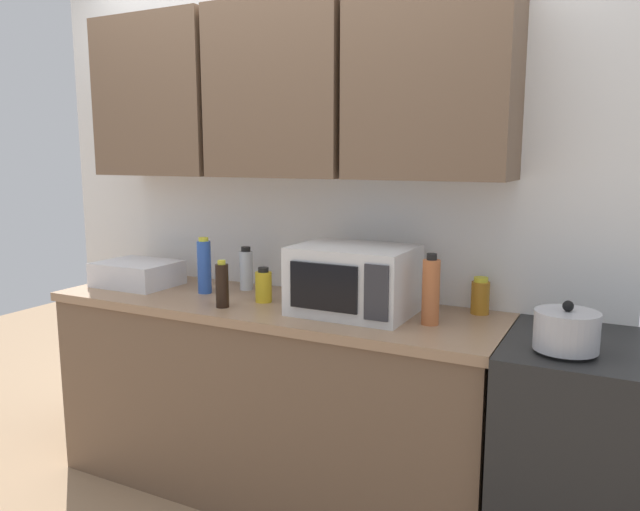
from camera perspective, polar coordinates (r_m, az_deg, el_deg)
wall_back_with_cabinets at (r=2.84m, az=-2.46°, el=9.89°), size 2.93×0.38×2.60m
counter_run at (r=2.85m, az=-4.68°, el=-13.18°), size 2.06×0.63×0.90m
stove_range at (r=2.47m, az=25.86°, el=-17.87°), size 0.76×0.64×0.91m
kettle at (r=2.16m, az=22.22°, el=-6.56°), size 0.21×0.21×0.17m
microwave at (r=2.49m, az=3.19°, el=-2.30°), size 0.48×0.37×0.28m
dish_rack at (r=3.17m, az=-16.83°, el=-1.64°), size 0.38×0.30×0.12m
bottle_soy_dark at (r=2.62m, az=-9.22°, el=-2.77°), size 0.06×0.06×0.21m
bottle_yellow_mustard at (r=2.70m, az=-5.35°, el=-2.87°), size 0.07×0.07×0.16m
bottle_spice_jar at (r=2.36m, az=10.41°, el=-3.33°), size 0.07×0.07×0.28m
bottle_blue_cleaner at (r=2.90m, az=-10.86°, el=-1.00°), size 0.07×0.07×0.27m
bottle_clear_tall at (r=2.95m, az=-6.98°, el=-1.31°), size 0.06×0.06×0.21m
bottle_amber_vinegar at (r=2.57m, az=14.88°, el=-3.75°), size 0.07×0.07×0.15m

